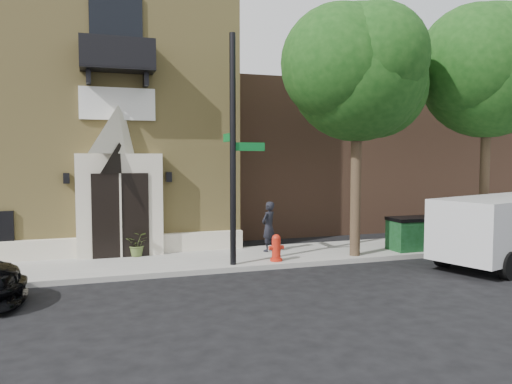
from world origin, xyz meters
The scene contains 12 objects.
ground centered at (0.00, 0.00, 0.00)m, with size 120.00×120.00×0.00m, color black.
sidewalk centered at (1.00, 1.50, 0.07)m, with size 42.00×3.00×0.15m, color gray.
church centered at (-2.99, 7.95, 4.63)m, with size 12.20×11.01×9.30m.
neighbour_building centered at (12.00, 9.00, 3.20)m, with size 18.00×8.00×6.40m, color brown.
street_tree_left centered at (6.03, 0.35, 5.87)m, with size 4.97×4.38×7.77m.
street_tree_mid centered at (11.03, 0.35, 6.20)m, with size 5.21×4.64×8.25m.
cargo_van centered at (9.99, -1.62, 1.15)m, with size 5.39×3.44×2.06m.
street_sign centered at (2.01, 0.39, 3.45)m, with size 1.04×1.04×6.56m.
fire_hydrant centered at (3.35, 0.43, 0.55)m, with size 0.46×0.37×0.80m.
dumpster centered at (8.37, 0.70, 0.70)m, with size 1.68×0.96×1.09m.
planter centered at (-0.50, 2.49, 0.54)m, with size 0.70×0.60×0.77m, color #536630.
pedestrian_near centered at (3.66, 1.96, 0.97)m, with size 0.60×0.39×1.64m, color black.
Camera 1 is at (-1.87, -13.30, 3.24)m, focal length 35.00 mm.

